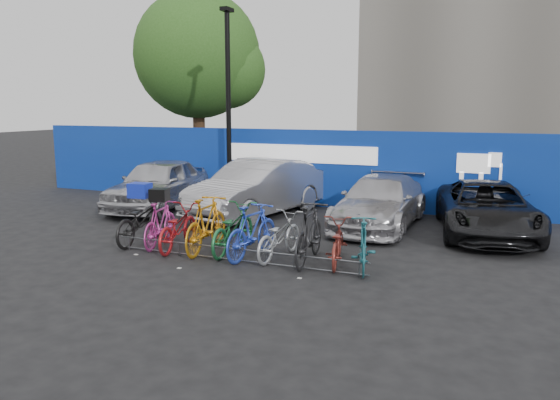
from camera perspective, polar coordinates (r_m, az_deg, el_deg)
The scene contains 21 objects.
ground at distance 11.74m, azimuth -3.47°, elevation -5.72°, with size 100.00×100.00×0.00m, color black.
hoarding at distance 17.03m, azimuth 5.28°, elevation 3.27°, with size 22.00×0.18×2.40m.
tree at distance 23.45m, azimuth -8.07°, elevation 14.47°, with size 5.40×5.20×7.80m.
lamppost at distance 17.57m, azimuth -5.42°, elevation 10.22°, with size 0.25×0.50×6.11m.
bike_rack at distance 11.18m, azimuth -4.81°, elevation -5.67°, with size 5.60×0.03×0.30m.
car_0 at distance 17.19m, azimuth -12.59°, elevation 1.67°, with size 1.82×4.52×1.54m, color #B8B8BD.
car_1 at distance 15.67m, azimuth -2.35°, elevation 1.26°, with size 1.71×4.89×1.61m, color #A8A8AC.
car_2 at distance 14.51m, azimuth 10.43°, elevation -0.18°, with size 1.84×4.54×1.32m, color #B6B5BA.
car_3 at distance 14.28m, azimuth 20.78°, elevation -0.86°, with size 2.16×4.68×1.30m, color black.
bike_0 at distance 13.02m, azimuth -14.30°, elevation -2.05°, with size 0.70×2.02×1.06m, color black.
bike_1 at distance 12.61m, azimuth -12.38°, elevation -2.42°, with size 0.49×1.72×1.04m, color #C43697.
bike_2 at distance 12.28m, azimuth -10.65°, elevation -2.83°, with size 0.65×1.86×0.98m, color #AB181E.
bike_3 at distance 11.94m, azimuth -7.70°, elevation -2.53°, with size 0.57×2.02×1.21m, color orange.
bike_4 at distance 11.82m, azimuth -4.98°, elevation -3.02°, with size 0.69×1.98×1.04m, color #1C6633.
bike_5 at distance 11.37m, azimuth -2.92°, elevation -3.26°, with size 0.54×1.90×1.14m, color blue.
bike_6 at distance 11.35m, azimuth -0.11°, elevation -3.79°, with size 0.63×1.80×0.94m, color #A2A6AA.
bike_7 at distance 10.99m, azimuth 3.05°, elevation -3.51°, with size 0.57×2.04×1.22m, color black.
bike_8 at distance 10.98m, azimuth 5.93°, elevation -4.44°, with size 0.60×1.71×0.90m, color maroon.
bike_9 at distance 10.64m, azimuth 8.70°, elevation -4.60°, with size 0.48×1.71×1.03m, color #1F6570.
cargo_crate at distance 12.90m, azimuth -14.43°, elevation 0.98°, with size 0.47×0.36×0.33m, color #1225B1.
cargo_topcase at distance 12.48m, azimuth -12.50°, elevation 0.53°, with size 0.38×0.34×0.28m, color black.
Camera 1 is at (4.91, -10.19, 3.15)m, focal length 35.00 mm.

